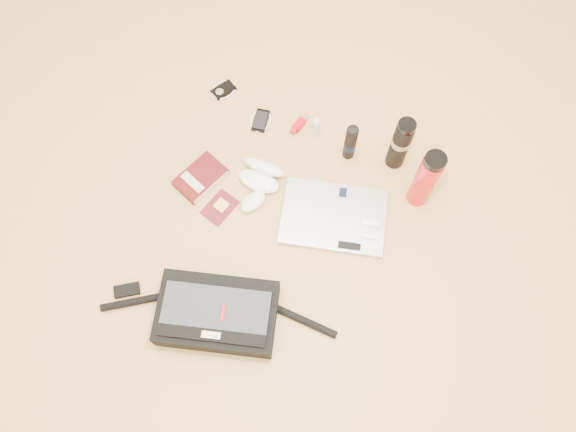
{
  "coord_description": "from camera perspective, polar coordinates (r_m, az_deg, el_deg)",
  "views": [
    {
      "loc": [
        0.39,
        -0.56,
        1.88
      ],
      "look_at": [
        0.05,
        0.09,
        0.06
      ],
      "focal_mm": 35.0,
      "sensor_mm": 36.0,
      "label": 1
    }
  ],
  "objects": [
    {
      "name": "laptop",
      "position": [
        2.02,
        4.69,
        -0.13
      ],
      "size": [
        0.43,
        0.36,
        0.04
      ],
      "rotation": [
        0.0,
        0.0,
        0.33
      ],
      "color": "#A9A9AB",
      "rests_on": "ground"
    },
    {
      "name": "spray_bottle",
      "position": [
        2.14,
        2.87,
        9.02
      ],
      "size": [
        0.03,
        0.03,
        0.1
      ],
      "rotation": [
        0.0,
        0.0,
        -0.07
      ],
      "color": "#A2C5DE",
      "rests_on": "ground"
    },
    {
      "name": "thermos_red",
      "position": [
        1.98,
        13.81,
        3.64
      ],
      "size": [
        0.09,
        0.09,
        0.3
      ],
      "rotation": [
        0.0,
        0.0,
        -0.15
      ],
      "color": "red",
      "rests_on": "ground"
    },
    {
      "name": "mouse",
      "position": [
        2.03,
        -3.59,
        1.47
      ],
      "size": [
        0.09,
        0.12,
        0.03
      ],
      "rotation": [
        0.0,
        0.0,
        -0.33
      ],
      "color": "white",
      "rests_on": "ground"
    },
    {
      "name": "thermos_black",
      "position": [
        2.05,
        11.34,
        7.22
      ],
      "size": [
        0.09,
        0.09,
        0.26
      ],
      "rotation": [
        0.0,
        0.0,
        0.35
      ],
      "color": "black",
      "rests_on": "ground"
    },
    {
      "name": "phone",
      "position": [
        2.21,
        -2.79,
        9.66
      ],
      "size": [
        0.1,
        0.11,
        0.01
      ],
      "rotation": [
        0.0,
        0.0,
        0.26
      ],
      "color": "black",
      "rests_on": "ground"
    },
    {
      "name": "ground",
      "position": [
        2.0,
        -2.38,
        -2.24
      ],
      "size": [
        4.0,
        4.0,
        0.0
      ],
      "primitive_type": "plane",
      "color": "tan",
      "rests_on": "ground"
    },
    {
      "name": "aerosol_can",
      "position": [
        2.07,
        6.37,
        7.48
      ],
      "size": [
        0.05,
        0.05,
        0.19
      ],
      "rotation": [
        0.0,
        0.0,
        0.21
      ],
      "color": "black",
      "rests_on": "ground"
    },
    {
      "name": "passport",
      "position": [
        2.05,
        -6.95,
        0.88
      ],
      "size": [
        0.11,
        0.14,
        0.01
      ],
      "rotation": [
        0.0,
        0.0,
        -0.18
      ],
      "color": "#54111A",
      "rests_on": "ground"
    },
    {
      "name": "book",
      "position": [
        2.1,
        -8.86,
        3.85
      ],
      "size": [
        0.16,
        0.21,
        0.03
      ],
      "rotation": [
        0.0,
        0.0,
        -0.28
      ],
      "color": "#480C0F",
      "rests_on": "ground"
    },
    {
      "name": "ipod",
      "position": [
        2.3,
        -6.58,
        12.6
      ],
      "size": [
        0.11,
        0.11,
        0.01
      ],
      "rotation": [
        0.0,
        0.0,
        -0.43
      ],
      "color": "black",
      "rests_on": "ground"
    },
    {
      "name": "inhaler",
      "position": [
        2.19,
        1.19,
        9.33
      ],
      "size": [
        0.04,
        0.1,
        0.03
      ],
      "rotation": [
        0.0,
        0.0,
        -0.16
      ],
      "color": "red",
      "rests_on": "ground"
    },
    {
      "name": "messenger_bag",
      "position": [
        1.88,
        -7.25,
        -9.81
      ],
      "size": [
        0.75,
        0.36,
        0.11
      ],
      "rotation": [
        0.0,
        0.0,
        0.37
      ],
      "color": "black",
      "rests_on": "ground"
    },
    {
      "name": "sunglasses_case",
      "position": [
        2.06,
        -2.71,
        4.24
      ],
      "size": [
        0.17,
        0.15,
        0.09
      ],
      "rotation": [
        0.0,
        0.0,
        0.07
      ],
      "color": "white",
      "rests_on": "ground"
    }
  ]
}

